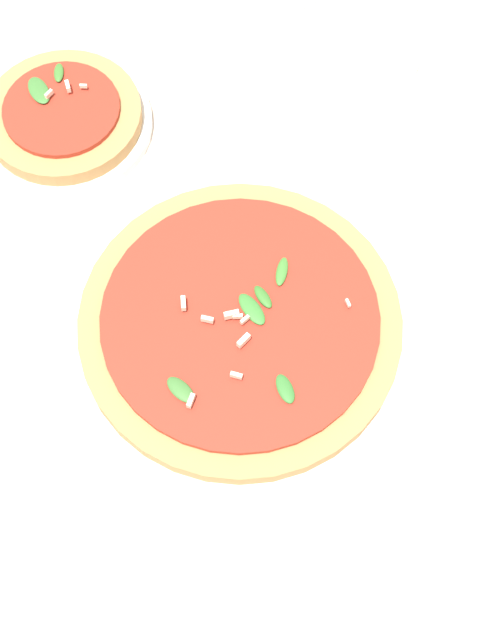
# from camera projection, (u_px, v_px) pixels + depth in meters

# --- Properties ---
(ground_plane) EXTENTS (6.00, 6.00, 0.00)m
(ground_plane) POSITION_uv_depth(u_px,v_px,m) (260.00, 322.00, 0.87)
(ground_plane) COLOR beige
(pizza_arugula_main) EXTENTS (0.33, 0.33, 0.05)m
(pizza_arugula_main) POSITION_uv_depth(u_px,v_px,m) (240.00, 326.00, 0.85)
(pizza_arugula_main) COLOR white
(pizza_arugula_main) RESTS_ON ground_plane
(pizza_personal_side) EXTENTS (0.19, 0.19, 0.05)m
(pizza_personal_side) POSITION_uv_depth(u_px,v_px,m) (64.00, 119.00, 0.96)
(pizza_personal_side) COLOR white
(pizza_personal_side) RESTS_ON ground_plane
(side_plate_white) EXTENTS (0.17, 0.17, 0.02)m
(side_plate_white) POSITION_uv_depth(u_px,v_px,m) (348.00, 46.00, 1.01)
(side_plate_white) COLOR white
(side_plate_white) RESTS_ON ground_plane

